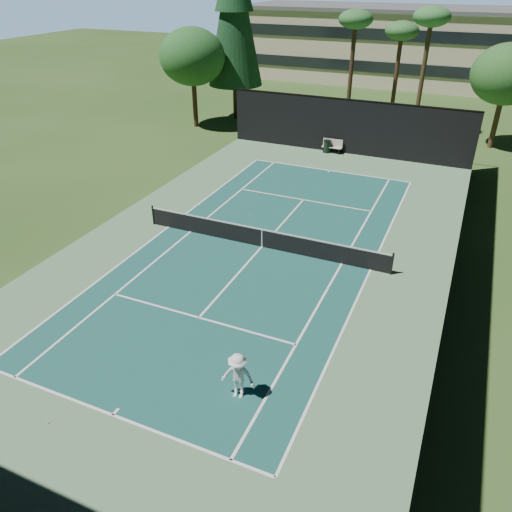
% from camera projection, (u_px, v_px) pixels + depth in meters
% --- Properties ---
extents(ground, '(160.00, 160.00, 0.00)m').
position_uv_depth(ground, '(262.00, 247.00, 25.02)').
color(ground, '#2D4C1C').
rests_on(ground, ground).
extents(apron_slab, '(18.00, 32.00, 0.01)m').
position_uv_depth(apron_slab, '(262.00, 247.00, 25.01)').
color(apron_slab, '#597F59').
rests_on(apron_slab, ground).
extents(court_surface, '(10.97, 23.77, 0.01)m').
position_uv_depth(court_surface, '(262.00, 247.00, 25.01)').
color(court_surface, '#19504A').
rests_on(court_surface, ground).
extents(court_lines, '(11.07, 23.87, 0.01)m').
position_uv_depth(court_lines, '(262.00, 247.00, 25.01)').
color(court_lines, white).
rests_on(court_lines, ground).
extents(tennis_net, '(12.90, 0.10, 1.10)m').
position_uv_depth(tennis_net, '(262.00, 237.00, 24.74)').
color(tennis_net, black).
rests_on(tennis_net, ground).
extents(fence, '(18.04, 32.05, 4.03)m').
position_uv_depth(fence, '(263.00, 210.00, 24.06)').
color(fence, black).
rests_on(fence, ground).
extents(player, '(1.18, 0.76, 1.72)m').
position_uv_depth(player, '(238.00, 376.00, 15.88)').
color(player, white).
rests_on(player, ground).
extents(tennis_ball_a, '(0.06, 0.06, 0.06)m').
position_uv_depth(tennis_ball_a, '(48.00, 423.00, 15.31)').
color(tennis_ball_a, yellow).
rests_on(tennis_ball_a, ground).
extents(tennis_ball_b, '(0.06, 0.06, 0.06)m').
position_uv_depth(tennis_ball_b, '(234.00, 214.00, 28.35)').
color(tennis_ball_b, '#C9EA35').
rests_on(tennis_ball_b, ground).
extents(tennis_ball_c, '(0.06, 0.06, 0.06)m').
position_uv_depth(tennis_ball_c, '(337.00, 218.00, 27.82)').
color(tennis_ball_c, '#CBD22F').
rests_on(tennis_ball_c, ground).
extents(tennis_ball_d, '(0.06, 0.06, 0.06)m').
position_uv_depth(tennis_ball_d, '(251.00, 214.00, 28.26)').
color(tennis_ball_d, '#DBF136').
rests_on(tennis_ball_d, ground).
extents(park_bench, '(1.50, 0.45, 1.02)m').
position_uv_depth(park_bench, '(332.00, 146.00, 37.55)').
color(park_bench, '#BFB59E').
rests_on(park_bench, ground).
extents(trash_bin, '(0.56, 0.56, 0.95)m').
position_uv_depth(trash_bin, '(327.00, 146.00, 37.60)').
color(trash_bin, black).
rests_on(trash_bin, ground).
extents(pine_tree, '(4.80, 4.80, 15.00)m').
position_uv_depth(pine_tree, '(234.00, 4.00, 41.85)').
color(pine_tree, '#462C1E').
rests_on(pine_tree, ground).
extents(palm_a, '(2.80, 2.80, 9.32)m').
position_uv_depth(palm_a, '(355.00, 24.00, 40.64)').
color(palm_a, '#3F2B1B').
rests_on(palm_a, ground).
extents(palm_b, '(2.80, 2.80, 8.42)m').
position_uv_depth(palm_b, '(402.00, 34.00, 41.42)').
color(palm_b, '#462C1E').
rests_on(palm_b, ground).
extents(palm_c, '(2.80, 2.80, 9.77)m').
position_uv_depth(palm_c, '(431.00, 22.00, 37.55)').
color(palm_c, '#48341E').
rests_on(palm_c, ground).
extents(decid_tree_a, '(5.12, 5.12, 7.62)m').
position_uv_depth(decid_tree_a, '(507.00, 75.00, 36.26)').
color(decid_tree_a, '#4F3422').
rests_on(decid_tree_a, ground).
extents(decid_tree_c, '(5.44, 5.44, 8.09)m').
position_uv_depth(decid_tree_c, '(192.00, 57.00, 41.27)').
color(decid_tree_c, '#4E3021').
rests_on(decid_tree_c, ground).
extents(campus_building, '(40.50, 12.50, 8.30)m').
position_uv_depth(campus_building, '(413.00, 45.00, 59.36)').
color(campus_building, beige).
rests_on(campus_building, ground).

